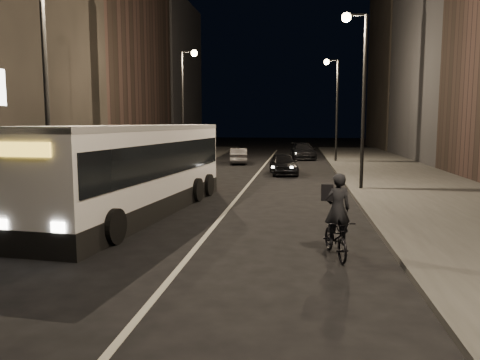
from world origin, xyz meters
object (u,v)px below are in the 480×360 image
(car_mid, at_px, (239,156))
(streetlight_right_far, at_px, (334,96))
(streetlight_left_near, at_px, (52,58))
(cyclist_on_bicycle, at_px, (336,229))
(car_near, at_px, (283,164))
(city_bus, at_px, (137,166))
(streetlight_right_mid, at_px, (359,77))
(car_far, at_px, (303,151))
(streetlight_left_far, at_px, (186,93))

(car_mid, bearing_deg, streetlight_right_far, -173.69)
(car_mid, bearing_deg, streetlight_left_near, 74.58)
(cyclist_on_bicycle, height_order, car_mid, cyclist_on_bicycle)
(car_near, bearing_deg, city_bus, -117.27)
(streetlight_right_mid, relative_size, car_far, 1.65)
(streetlight_left_far, distance_m, cyclist_on_bicycle, 23.56)
(car_mid, bearing_deg, cyclist_on_bicycle, 95.40)
(streetlight_left_near, distance_m, car_mid, 22.93)
(streetlight_right_mid, xyz_separation_m, car_far, (-2.36, 19.69, -4.65))
(streetlight_left_far, xyz_separation_m, cyclist_on_bicycle, (8.91, -21.30, -4.66))
(streetlight_right_mid, xyz_separation_m, car_near, (-3.66, 6.91, -4.69))
(streetlight_left_near, distance_m, car_near, 17.13)
(streetlight_right_far, bearing_deg, streetlight_left_far, -150.64)
(streetlight_left_far, xyz_separation_m, car_mid, (3.20, 4.20, -4.74))
(city_bus, xyz_separation_m, car_far, (6.07, 26.25, -1.02))
(streetlight_right_mid, xyz_separation_m, city_bus, (-8.43, -6.56, -3.63))
(car_near, height_order, car_far, car_far)
(cyclist_on_bicycle, relative_size, car_mid, 0.55)
(streetlight_left_far, bearing_deg, car_mid, 52.75)
(streetlight_right_mid, height_order, cyclist_on_bicycle, streetlight_right_mid)
(streetlight_left_far, distance_m, city_bus, 17.10)
(streetlight_left_far, height_order, car_far, streetlight_left_far)
(car_near, bearing_deg, car_far, 76.41)
(streetlight_left_far, bearing_deg, car_far, 49.41)
(car_far, bearing_deg, city_bus, -109.73)
(streetlight_left_near, height_order, car_far, streetlight_left_near)
(streetlight_right_far, xyz_separation_m, car_far, (-2.36, 3.69, -4.65))
(cyclist_on_bicycle, height_order, car_far, cyclist_on_bicycle)
(streetlight_left_near, xyz_separation_m, car_mid, (3.20, 22.20, -4.74))
(car_near, bearing_deg, streetlight_right_mid, -69.86)
(streetlight_left_far, height_order, car_near, streetlight_left_far)
(city_bus, distance_m, car_mid, 20.81)
(city_bus, relative_size, car_mid, 3.17)
(cyclist_on_bicycle, bearing_deg, streetlight_right_mid, 69.53)
(streetlight_left_far, distance_m, car_mid, 7.09)
(car_far, bearing_deg, streetlight_left_far, -137.29)
(streetlight_left_near, bearing_deg, car_near, 64.85)
(car_far, bearing_deg, streetlight_left_near, -113.39)
(car_near, distance_m, car_mid, 8.22)
(streetlight_right_mid, height_order, city_bus, streetlight_right_mid)
(streetlight_right_mid, distance_m, streetlight_left_near, 13.33)
(streetlight_right_far, xyz_separation_m, car_mid, (-7.47, -1.80, -4.74))
(city_bus, height_order, car_mid, city_bus)
(streetlight_left_near, bearing_deg, cyclist_on_bicycle, -20.34)
(streetlight_left_near, relative_size, car_mid, 2.15)
(streetlight_right_far, height_order, streetlight_left_far, same)
(streetlight_right_mid, bearing_deg, streetlight_left_near, -143.12)
(streetlight_right_far, relative_size, car_mid, 2.15)
(streetlight_right_mid, xyz_separation_m, cyclist_on_bicycle, (-1.75, -11.30, -4.66))
(streetlight_right_mid, relative_size, streetlight_left_far, 1.00)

